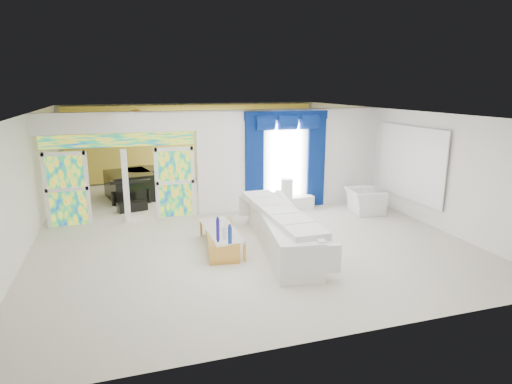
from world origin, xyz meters
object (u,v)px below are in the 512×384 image
object	(u,v)px
white_sofa	(280,230)
console_table	(296,203)
armchair	(365,201)
grand_piano	(130,185)
coffee_table	(221,239)

from	to	relation	value
white_sofa	console_table	distance (m)	3.27
armchair	grand_piano	xyz separation A→B (m)	(-6.59, 3.82, 0.09)
coffee_table	armchair	world-z (taller)	armchair
coffee_table	console_table	size ratio (longest dim) A/B	1.75
coffee_table	grand_piano	size ratio (longest dim) A/B	1.12
white_sofa	coffee_table	distance (m)	1.39
white_sofa	console_table	xyz separation A→B (m)	(1.57, 2.86, -0.21)
coffee_table	grand_piano	bearing A→B (deg)	109.04
coffee_table	console_table	bearing A→B (deg)	41.21
white_sofa	console_table	bearing A→B (deg)	69.73
armchair	grand_piano	size ratio (longest dim) A/B	0.61
console_table	armchair	xyz separation A→B (m)	(1.80, -0.98, 0.16)
white_sofa	console_table	world-z (taller)	white_sofa
armchair	console_table	bearing A→B (deg)	70.46
console_table	grand_piano	distance (m)	5.57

